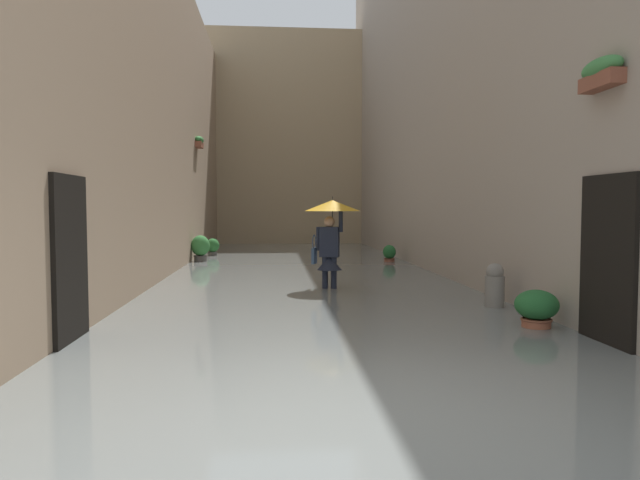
{
  "coord_description": "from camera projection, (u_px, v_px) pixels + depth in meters",
  "views": [
    {
      "loc": [
        0.76,
        4.59,
        1.8
      ],
      "look_at": [
        -0.15,
        -6.47,
        1.17
      ],
      "focal_mm": 32.13,
      "sensor_mm": 36.0,
      "label": 1
    }
  ],
  "objects": [
    {
      "name": "flood_water",
      "position": [
        302.0,
        272.0,
        15.26
      ],
      "size": [
        7.3,
        27.18,
        0.17
      ],
      "primitive_type": "cube",
      "color": "slate",
      "rests_on": "ground_plane"
    },
    {
      "name": "building_facade_left",
      "position": [
        457.0,
        28.0,
        15.23
      ],
      "size": [
        2.04,
        25.18,
        13.17
      ],
      "color": "#A89989",
      "rests_on": "ground_plane"
    },
    {
      "name": "potted_plant_near_right",
      "position": [
        200.0,
        249.0,
        17.5
      ],
      "size": [
        0.57,
        0.57,
        0.95
      ],
      "color": "#66605B",
      "rests_on": "ground_plane"
    },
    {
      "name": "mooring_bollard",
      "position": [
        495.0,
        290.0,
        9.4
      ],
      "size": [
        0.32,
        0.32,
        0.89
      ],
      "color": "gray",
      "rests_on": "ground_plane"
    },
    {
      "name": "building_facade_right",
      "position": [
        140.0,
        112.0,
        14.68
      ],
      "size": [
        2.04,
        25.18,
        8.53
      ],
      "color": "gray",
      "rests_on": "ground_plane"
    },
    {
      "name": "ground_plane",
      "position": [
        302.0,
        275.0,
        15.27
      ],
      "size": [
        60.0,
        60.0,
        0.0
      ],
      "primitive_type": "plane",
      "color": "#605B56"
    },
    {
      "name": "potted_plant_far_left",
      "position": [
        537.0,
        311.0,
        7.81
      ],
      "size": [
        0.59,
        0.59,
        0.68
      ],
      "color": "#9E563D",
      "rests_on": "ground_plane"
    },
    {
      "name": "building_facade_far",
      "position": [
        289.0,
        141.0,
        26.42
      ],
      "size": [
        10.1,
        1.8,
        9.76
      ],
      "primitive_type": "cube",
      "color": "tan",
      "rests_on": "ground_plane"
    },
    {
      "name": "potted_plant_mid_left",
      "position": [
        389.0,
        255.0,
        17.28
      ],
      "size": [
        0.39,
        0.39,
        0.67
      ],
      "color": "brown",
      "rests_on": "ground_plane"
    },
    {
      "name": "person_wading",
      "position": [
        331.0,
        224.0,
        11.48
      ],
      "size": [
        1.12,
        1.12,
        2.02
      ],
      "color": "#2D2319",
      "rests_on": "ground_plane"
    },
    {
      "name": "potted_plant_far_right",
      "position": [
        213.0,
        248.0,
        19.53
      ],
      "size": [
        0.45,
        0.45,
        0.75
      ],
      "color": "#66605B",
      "rests_on": "ground_plane"
    }
  ]
}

